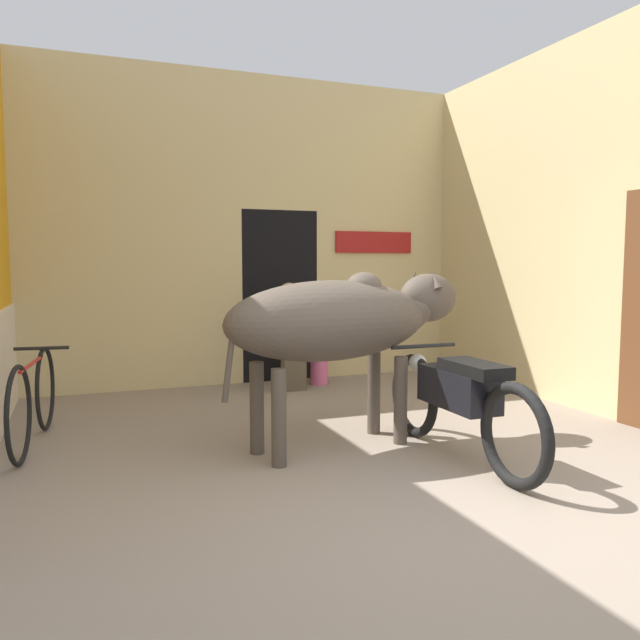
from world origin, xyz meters
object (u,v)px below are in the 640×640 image
(motorcycle_near, at_px, (458,398))
(bicycle, at_px, (33,399))
(plastic_stool, at_px, (319,366))
(shopkeeper_seated, at_px, (290,333))
(cow, at_px, (344,320))

(motorcycle_near, xyz_separation_m, bicycle, (-2.97, 1.53, -0.08))
(bicycle, distance_m, plastic_stool, 3.42)
(shopkeeper_seated, bearing_deg, motorcycle_near, -83.68)
(cow, bearing_deg, plastic_stool, 73.12)
(cow, height_order, shopkeeper_seated, cow)
(bicycle, height_order, plastic_stool, bicycle)
(motorcycle_near, distance_m, bicycle, 3.34)
(motorcycle_near, xyz_separation_m, plastic_stool, (0.08, 3.07, -0.24))
(cow, bearing_deg, shopkeeper_seated, 81.76)
(motorcycle_near, relative_size, shopkeeper_seated, 1.63)
(shopkeeper_seated, distance_m, plastic_stool, 0.61)
(plastic_stool, bearing_deg, shopkeeper_seated, -163.46)
(motorcycle_near, distance_m, plastic_stool, 3.08)
(motorcycle_near, relative_size, plastic_stool, 4.93)
(plastic_stool, bearing_deg, cow, -106.88)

